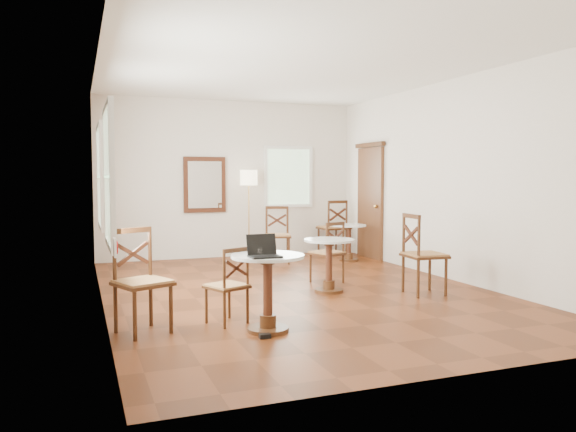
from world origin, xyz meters
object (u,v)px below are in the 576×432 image
object	(u,v)px
chair_near_a	(228,286)
chair_mid_a	(328,252)
navy_mug	(268,251)
power_adapter	(265,336)
cafe_table_back	(349,238)
chair_mid_b	(422,254)
cafe_table_mid	(329,259)
chair_back_a	(333,227)
chair_back_b	(277,235)
cafe_table_near	(268,284)
laptop	(263,251)
chair_near_b	(141,281)
mouse	(258,251)
water_glass	(260,253)
floor_lamp	(249,184)

from	to	relation	value
chair_near_a	chair_mid_a	xyz separation A→B (m)	(1.94, 1.72, 0.04)
navy_mug	power_adapter	world-z (taller)	navy_mug
cafe_table_back	chair_mid_b	world-z (taller)	chair_mid_b
chair_near_a	navy_mug	xyz separation A→B (m)	(0.30, -0.42, 0.41)
cafe_table_mid	chair_near_a	distance (m)	2.03
chair_back_a	chair_back_b	world-z (taller)	chair_back_a
cafe_table_mid	chair_mid_a	distance (m)	0.65
cafe_table_mid	chair_mid_b	size ratio (longest dim) A/B	0.67
cafe_table_near	chair_mid_b	bearing A→B (deg)	21.45
chair_back_b	laptop	world-z (taller)	chair_back_b
chair_near_a	chair_near_b	distance (m)	0.90
chair_near_a	laptop	size ratio (longest dim) A/B	2.73
cafe_table_back	cafe_table_mid	bearing A→B (deg)	-122.11
chair_mid_b	mouse	distance (m)	2.63
laptop	mouse	world-z (taller)	laptop
laptop	mouse	size ratio (longest dim) A/B	3.53
navy_mug	power_adapter	size ratio (longest dim) A/B	0.94
chair_near_b	mouse	distance (m)	1.20
water_glass	power_adapter	world-z (taller)	water_glass
chair_mid_b	power_adapter	world-z (taller)	chair_mid_b
laptop	water_glass	xyz separation A→B (m)	(-0.04, -0.01, -0.01)
chair_back_a	mouse	distance (m)	5.62
navy_mug	water_glass	bearing A→B (deg)	-131.96
cafe_table_mid	water_glass	world-z (taller)	water_glass
chair_back_a	water_glass	xyz separation A→B (m)	(-3.15, -5.04, 0.28)
cafe_table_back	chair_back_a	bearing A→B (deg)	82.68
floor_lamp	navy_mug	distance (m)	5.13
floor_lamp	mouse	distance (m)	4.94
floor_lamp	navy_mug	world-z (taller)	floor_lamp
chair_mid_b	floor_lamp	xyz separation A→B (m)	(-1.20, 3.96, 0.89)
chair_near_b	laptop	bearing A→B (deg)	-48.30
navy_mug	power_adapter	bearing A→B (deg)	-115.57
power_adapter	water_glass	bearing A→B (deg)	99.31
chair_near_a	floor_lamp	world-z (taller)	floor_lamp
cafe_table_mid	laptop	xyz separation A→B (m)	(-1.47, -1.68, 0.39)
chair_back_a	cafe_table_back	bearing A→B (deg)	78.00
chair_back_a	power_adapter	size ratio (longest dim) A/B	10.03
cafe_table_near	navy_mug	distance (m)	0.34
cafe_table_near	chair_near_a	bearing A→B (deg)	125.37
cafe_table_mid	chair_near_b	distance (m)	2.82
floor_lamp	power_adapter	world-z (taller)	floor_lamp
navy_mug	chair_mid_a	bearing A→B (deg)	52.49
chair_near_a	power_adapter	size ratio (longest dim) A/B	7.57
floor_lamp	chair_mid_a	bearing A→B (deg)	-82.42
chair_back_b	power_adapter	size ratio (longest dim) A/B	9.41
chair_back_a	cafe_table_near	bearing A→B (deg)	53.64
chair_near_b	chair_mid_b	distance (m)	3.70
chair_mid_b	floor_lamp	distance (m)	4.23
mouse	chair_back_b	bearing A→B (deg)	85.77
chair_near_b	power_adapter	world-z (taller)	chair_near_b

